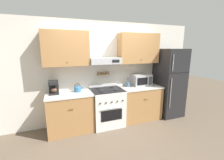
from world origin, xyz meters
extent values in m
plane|color=brown|center=(0.00, 0.00, 0.00)|extent=(16.00, 16.00, 0.00)
cube|color=silver|center=(0.00, 0.68, 1.27)|extent=(5.20, 0.08, 2.55)
cube|color=#AD7A47|center=(-0.89, 0.47, 1.89)|extent=(1.00, 0.33, 0.76)
sphere|color=brown|center=(-0.89, 0.30, 1.61)|extent=(0.02, 0.02, 0.02)
cube|color=#AD7A47|center=(0.93, 0.47, 1.89)|extent=(1.08, 0.33, 0.76)
sphere|color=brown|center=(0.93, 0.30, 1.61)|extent=(0.02, 0.02, 0.02)
cube|color=#ADAFB5|center=(0.00, 0.45, 1.60)|extent=(0.76, 0.37, 0.15)
cube|color=black|center=(0.21, 0.26, 1.60)|extent=(0.18, 0.01, 0.07)
cube|color=#AD7A47|center=(0.00, 0.60, 1.24)|extent=(0.34, 0.07, 0.02)
cylinder|color=olive|center=(-0.14, 0.60, 1.28)|extent=(0.03, 0.03, 0.06)
cylinder|color=olive|center=(-0.07, 0.60, 1.28)|extent=(0.03, 0.03, 0.06)
cylinder|color=olive|center=(0.00, 0.60, 1.28)|extent=(0.03, 0.03, 0.06)
cylinder|color=olive|center=(0.07, 0.60, 1.28)|extent=(0.03, 0.03, 0.06)
cylinder|color=olive|center=(0.14, 0.60, 1.28)|extent=(0.03, 0.03, 0.06)
cube|color=#AD7A47|center=(-0.89, 0.33, 0.43)|extent=(1.00, 0.62, 0.87)
cube|color=silver|center=(-0.89, 0.33, 0.88)|extent=(1.02, 0.64, 0.03)
cylinder|color=brown|center=(-0.89, 0.01, 0.65)|extent=(0.10, 0.01, 0.01)
cube|color=#AD7A47|center=(0.93, 0.33, 0.43)|extent=(1.08, 0.62, 0.87)
cube|color=silver|center=(0.93, 0.33, 0.88)|extent=(1.11, 0.64, 0.03)
cylinder|color=brown|center=(0.93, 0.01, 0.65)|extent=(0.10, 0.01, 0.01)
cube|color=white|center=(0.00, 0.30, 0.45)|extent=(0.75, 0.65, 0.91)
cube|color=black|center=(0.00, -0.03, 0.38)|extent=(0.51, 0.01, 0.25)
cylinder|color=#ADAFB5|center=(0.00, -0.05, 0.56)|extent=(0.53, 0.02, 0.02)
cube|color=black|center=(0.00, 0.30, 0.91)|extent=(0.75, 0.65, 0.01)
cylinder|color=#232326|center=(-0.18, 0.15, 0.93)|extent=(0.11, 0.11, 0.02)
cylinder|color=#232326|center=(0.18, 0.15, 0.93)|extent=(0.11, 0.11, 0.02)
cylinder|color=#232326|center=(-0.18, 0.46, 0.93)|extent=(0.11, 0.11, 0.02)
cylinder|color=#232326|center=(0.18, 0.46, 0.93)|extent=(0.11, 0.11, 0.02)
cylinder|color=black|center=(-0.27, -0.03, 0.71)|extent=(0.03, 0.02, 0.03)
cylinder|color=black|center=(-0.14, -0.03, 0.71)|extent=(0.03, 0.02, 0.03)
cylinder|color=black|center=(0.00, -0.03, 0.71)|extent=(0.03, 0.02, 0.03)
cylinder|color=black|center=(0.14, -0.03, 0.71)|extent=(0.03, 0.02, 0.03)
cylinder|color=black|center=(0.27, -0.03, 0.71)|extent=(0.03, 0.02, 0.03)
cube|color=white|center=(0.00, 0.61, 0.95)|extent=(0.75, 0.04, 0.07)
cube|color=#232326|center=(1.85, 0.28, 0.94)|extent=(0.67, 0.70, 1.88)
cube|color=black|center=(1.85, -0.08, 1.28)|extent=(0.67, 0.01, 0.01)
cylinder|color=#ADAFB5|center=(1.60, -0.09, 1.54)|extent=(0.02, 0.02, 0.41)
cylinder|color=#ADAFB5|center=(1.60, -0.09, 0.75)|extent=(0.02, 0.02, 0.79)
cylinder|color=teal|center=(-0.69, 0.43, 0.95)|extent=(0.16, 0.16, 0.10)
ellipsoid|color=teal|center=(-0.69, 0.43, 1.00)|extent=(0.15, 0.15, 0.06)
sphere|color=black|center=(-0.69, 0.43, 1.04)|extent=(0.02, 0.02, 0.02)
cylinder|color=teal|center=(-0.61, 0.43, 0.97)|extent=(0.10, 0.04, 0.08)
torus|color=black|center=(-0.69, 0.43, 1.02)|extent=(0.14, 0.01, 0.14)
cube|color=black|center=(-1.21, 0.43, 0.91)|extent=(0.21, 0.24, 0.03)
cube|color=black|center=(-1.21, 0.50, 1.04)|extent=(0.21, 0.08, 0.29)
cube|color=black|center=(-1.21, 0.42, 1.16)|extent=(0.21, 0.20, 0.07)
ellipsoid|color=#4C3323|center=(-1.21, 0.41, 0.99)|extent=(0.13, 0.13, 0.12)
cube|color=#ADAFB5|center=(1.03, 0.45, 1.05)|extent=(0.51, 0.35, 0.30)
cube|color=black|center=(0.97, 0.27, 1.05)|extent=(0.30, 0.01, 0.19)
cube|color=#38383D|center=(1.21, 0.27, 1.05)|extent=(0.10, 0.01, 0.22)
cylinder|color=slate|center=(0.62, 0.43, 0.96)|extent=(0.12, 0.12, 0.12)
cylinder|color=olive|center=(0.60, 0.42, 1.10)|extent=(0.01, 0.05, 0.16)
cylinder|color=#28282B|center=(0.63, 0.43, 1.10)|extent=(0.01, 0.04, 0.16)
cylinder|color=#B2B2B7|center=(0.65, 0.44, 1.10)|extent=(0.01, 0.03, 0.16)
camera|label=1|loc=(-1.12, -3.03, 1.89)|focal=24.00mm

